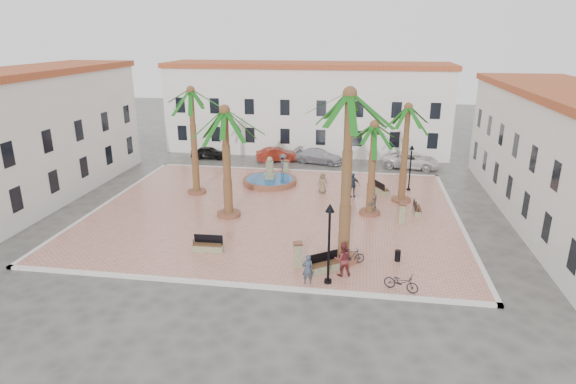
% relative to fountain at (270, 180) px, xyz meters
% --- Properties ---
extents(ground, '(120.00, 120.00, 0.00)m').
position_rel_fountain_xyz_m(ground, '(1.57, -6.38, -0.47)').
color(ground, '#56544F').
rests_on(ground, ground).
extents(plaza, '(26.00, 22.00, 0.15)m').
position_rel_fountain_xyz_m(plaza, '(1.57, -6.38, -0.40)').
color(plaza, tan).
rests_on(plaza, ground).
extents(kerb_n, '(26.30, 0.30, 0.16)m').
position_rel_fountain_xyz_m(kerb_n, '(1.57, 4.62, -0.39)').
color(kerb_n, silver).
rests_on(kerb_n, ground).
extents(kerb_s, '(26.30, 0.30, 0.16)m').
position_rel_fountain_xyz_m(kerb_s, '(1.57, -17.38, -0.39)').
color(kerb_s, silver).
rests_on(kerb_s, ground).
extents(kerb_e, '(0.30, 22.30, 0.16)m').
position_rel_fountain_xyz_m(kerb_e, '(14.57, -6.38, -0.39)').
color(kerb_e, silver).
rests_on(kerb_e, ground).
extents(kerb_w, '(0.30, 22.30, 0.16)m').
position_rel_fountain_xyz_m(kerb_w, '(-11.43, -6.38, -0.39)').
color(kerb_w, silver).
rests_on(kerb_w, ground).
extents(building_north, '(30.40, 7.40, 9.50)m').
position_rel_fountain_xyz_m(building_north, '(1.57, 13.62, 4.29)').
color(building_north, white).
rests_on(building_north, ground).
extents(building_east, '(7.40, 26.40, 9.00)m').
position_rel_fountain_xyz_m(building_east, '(21.56, -4.38, 4.04)').
color(building_east, white).
rests_on(building_east, ground).
extents(building_west, '(6.40, 24.40, 10.00)m').
position_rel_fountain_xyz_m(building_west, '(-17.43, -6.38, 4.54)').
color(building_west, white).
rests_on(building_west, ground).
extents(fountain, '(4.61, 4.61, 2.38)m').
position_rel_fountain_xyz_m(fountain, '(0.00, 0.00, 0.00)').
color(fountain, '#91553B').
rests_on(fountain, plaza).
extents(palm_nw, '(4.81, 4.81, 8.56)m').
position_rel_fountain_xyz_m(palm_nw, '(-5.38, -3.39, 7.05)').
color(palm_nw, '#91553B').
rests_on(palm_nw, plaza).
extents(palm_sw, '(5.46, 5.46, 7.86)m').
position_rel_fountain_xyz_m(palm_sw, '(-1.45, -7.95, 6.28)').
color(palm_sw, '#91553B').
rests_on(palm_sw, plaza).
extents(palm_s, '(5.59, 5.59, 9.79)m').
position_rel_fountain_xyz_m(palm_s, '(6.92, -13.77, 8.10)').
color(palm_s, '#91553B').
rests_on(palm_s, plaza).
extents(palm_e, '(4.90, 4.90, 6.77)m').
position_rel_fountain_xyz_m(palm_e, '(8.45, -6.06, 5.33)').
color(palm_e, '#91553B').
rests_on(palm_e, plaza).
extents(palm_ne, '(4.82, 4.82, 7.57)m').
position_rel_fountain_xyz_m(palm_ne, '(10.89, -2.87, 6.10)').
color(palm_ne, '#91553B').
rests_on(palm_ne, plaza).
extents(bench_s, '(1.87, 0.64, 0.97)m').
position_rel_fountain_xyz_m(bench_s, '(-1.10, -13.84, -0.05)').
color(bench_s, gray).
rests_on(bench_s, plaza).
extents(bench_se, '(1.90, 1.61, 1.02)m').
position_rel_fountain_xyz_m(bench_se, '(5.99, -15.27, -0.04)').
color(bench_se, gray).
rests_on(bench_se, plaza).
extents(bench_e, '(0.52, 1.64, 0.86)m').
position_rel_fountain_xyz_m(bench_e, '(11.82, -5.42, -0.08)').
color(bench_e, gray).
rests_on(bench_e, plaza).
extents(bench_ne, '(1.40, 1.94, 1.00)m').
position_rel_fountain_xyz_m(bench_ne, '(9.37, -1.21, -0.04)').
color(bench_ne, gray).
rests_on(bench_ne, plaza).
extents(lamppost_s, '(0.48, 0.48, 4.38)m').
position_rel_fountain_xyz_m(lamppost_s, '(6.24, -16.54, 2.65)').
color(lamppost_s, black).
rests_on(lamppost_s, plaza).
extents(lamppost_e, '(0.41, 0.41, 3.82)m').
position_rel_fountain_xyz_m(lamppost_e, '(11.67, -0.03, 2.26)').
color(lamppost_e, black).
rests_on(lamppost_e, plaza).
extents(bollard_se, '(0.62, 0.62, 1.46)m').
position_rel_fountain_xyz_m(bollard_se, '(4.45, -14.99, 0.43)').
color(bollard_se, gray).
rests_on(bollard_se, plaza).
extents(bollard_n, '(0.54, 0.54, 1.47)m').
position_rel_fountain_xyz_m(bollard_n, '(1.05, 2.41, 0.44)').
color(bollard_n, gray).
rests_on(bollard_n, plaza).
extents(bollard_e, '(0.57, 0.57, 1.40)m').
position_rel_fountain_xyz_m(bollard_e, '(10.61, -7.51, 0.40)').
color(bollard_e, gray).
rests_on(bollard_e, plaza).
extents(litter_bin, '(0.33, 0.33, 0.65)m').
position_rel_fountain_xyz_m(litter_bin, '(9.97, -13.43, -0.00)').
color(litter_bin, black).
rests_on(litter_bin, plaza).
extents(cyclist_a, '(0.68, 0.54, 1.63)m').
position_rel_fountain_xyz_m(cyclist_a, '(5.20, -16.78, 0.49)').
color(cyclist_a, '#3A4253').
rests_on(cyclist_a, plaza).
extents(bicycle_a, '(1.88, 1.20, 0.93)m').
position_rel_fountain_xyz_m(bicycle_a, '(9.94, -16.78, 0.14)').
color(bicycle_a, black).
rests_on(bicycle_a, plaza).
extents(cyclist_b, '(1.08, 0.94, 1.89)m').
position_rel_fountain_xyz_m(cyclist_b, '(6.93, -15.60, 0.62)').
color(cyclist_b, maroon).
rests_on(cyclist_b, plaza).
extents(bicycle_b, '(1.57, 0.90, 0.91)m').
position_rel_fountain_xyz_m(bicycle_b, '(7.39, -14.18, 0.13)').
color(bicycle_b, black).
rests_on(bicycle_b, plaza).
extents(pedestrian_fountain_a, '(0.95, 0.76, 1.70)m').
position_rel_fountain_xyz_m(pedestrian_fountain_a, '(4.69, -1.82, 0.53)').
color(pedestrian_fountain_a, '#786749').
rests_on(pedestrian_fountain_a, plaza).
extents(pedestrian_fountain_b, '(1.22, 0.75, 1.95)m').
position_rel_fountain_xyz_m(pedestrian_fountain_b, '(7.10, -2.41, 0.65)').
color(pedestrian_fountain_b, '#3B4D60').
rests_on(pedestrian_fountain_b, plaza).
extents(pedestrian_north, '(0.99, 1.34, 1.86)m').
position_rel_fountain_xyz_m(pedestrian_north, '(0.65, 3.14, 0.61)').
color(pedestrian_north, '#48484D').
rests_on(pedestrian_north, plaza).
extents(pedestrian_east, '(0.95, 1.51, 1.56)m').
position_rel_fountain_xyz_m(pedestrian_east, '(8.69, -6.08, 0.46)').
color(pedestrian_east, gray).
rests_on(pedestrian_east, plaza).
extents(car_black, '(3.81, 1.69, 1.27)m').
position_rel_fountain_xyz_m(car_black, '(-7.99, 8.12, 0.16)').
color(car_black, black).
rests_on(car_black, ground).
extents(car_red, '(4.48, 2.61, 1.40)m').
position_rel_fountain_xyz_m(car_red, '(-0.82, 8.11, 0.22)').
color(car_red, maroon).
rests_on(car_red, ground).
extents(car_silver, '(5.23, 3.12, 1.42)m').
position_rel_fountain_xyz_m(car_silver, '(3.52, 8.05, 0.24)').
color(car_silver, '#B1B0B9').
rests_on(car_silver, ground).
extents(car_white, '(5.79, 3.35, 1.52)m').
position_rel_fountain_xyz_m(car_white, '(12.47, 7.64, 0.29)').
color(car_white, white).
rests_on(car_white, ground).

